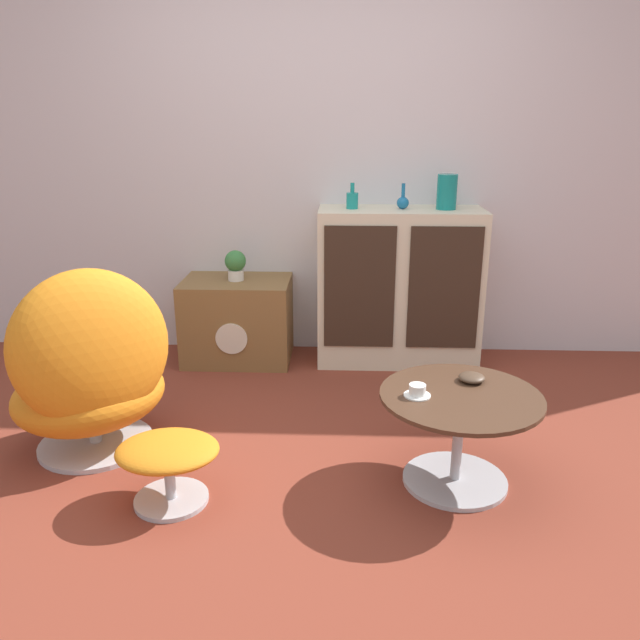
{
  "coord_description": "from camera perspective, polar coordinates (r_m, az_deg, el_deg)",
  "views": [
    {
      "loc": [
        0.17,
        -2.32,
        1.52
      ],
      "look_at": [
        0.05,
        0.62,
        0.55
      ],
      "focal_mm": 35.0,
      "sensor_mm": 36.0,
      "label": 1
    }
  ],
  "objects": [
    {
      "name": "teacup",
      "position": [
        2.61,
        8.89,
        -6.47
      ],
      "size": [
        0.11,
        0.11,
        0.05
      ],
      "color": "white",
      "rests_on": "coffee_table"
    },
    {
      "name": "egg_chair",
      "position": [
        3.03,
        -20.21,
        -4.55
      ],
      "size": [
        0.94,
        0.93,
        0.92
      ],
      "color": "#B7B7BC",
      "rests_on": "ground_plane"
    },
    {
      "name": "wall_back",
      "position": [
        4.06,
        -0.07,
        15.14
      ],
      "size": [
        6.4,
        0.06,
        2.6
      ],
      "color": "silver",
      "rests_on": "ground_plane"
    },
    {
      "name": "potted_plant",
      "position": [
        3.95,
        -7.74,
        5.1
      ],
      "size": [
        0.13,
        0.13,
        0.19
      ],
      "color": "silver",
      "rests_on": "tv_console"
    },
    {
      "name": "tv_console",
      "position": [
        4.04,
        -7.54,
        -0.0
      ],
      "size": [
        0.68,
        0.48,
        0.53
      ],
      "color": "brown",
      "rests_on": "ground_plane"
    },
    {
      "name": "vase_inner_left",
      "position": [
        3.86,
        7.58,
        10.67
      ],
      "size": [
        0.07,
        0.07,
        0.15
      ],
      "color": "#196699",
      "rests_on": "sideboard"
    },
    {
      "name": "bowl",
      "position": [
        2.79,
        13.7,
        -5.13
      ],
      "size": [
        0.11,
        0.11,
        0.04
      ],
      "color": "#4C3828",
      "rests_on": "coffee_table"
    },
    {
      "name": "ottoman",
      "position": [
        2.65,
        -13.73,
        -12.08
      ],
      "size": [
        0.42,
        0.36,
        0.28
      ],
      "color": "#B7B7BC",
      "rests_on": "ground_plane"
    },
    {
      "name": "coffee_table",
      "position": [
        2.73,
        12.57,
        -9.4
      ],
      "size": [
        0.68,
        0.68,
        0.42
      ],
      "color": "#B7B7BC",
      "rests_on": "ground_plane"
    },
    {
      "name": "vase_inner_right",
      "position": [
        3.88,
        11.52,
        11.41
      ],
      "size": [
        0.12,
        0.12,
        0.21
      ],
      "color": "#147A75",
      "rests_on": "sideboard"
    },
    {
      "name": "vase_leftmost",
      "position": [
        3.84,
        2.97,
        10.92
      ],
      "size": [
        0.07,
        0.07,
        0.15
      ],
      "color": "teal",
      "rests_on": "sideboard"
    },
    {
      "name": "sideboard",
      "position": [
        3.96,
        7.2,
        3.02
      ],
      "size": [
        1.01,
        0.42,
        0.98
      ],
      "color": "beige",
      "rests_on": "ground_plane"
    },
    {
      "name": "ground_plane",
      "position": [
        2.78,
        -1.64,
        -14.91
      ],
      "size": [
        12.0,
        12.0,
        0.0
      ],
      "primitive_type": "plane",
      "color": "brown"
    }
  ]
}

